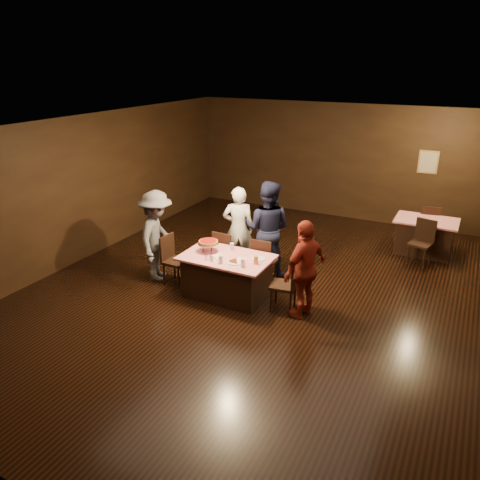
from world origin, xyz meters
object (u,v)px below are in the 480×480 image
(diner_grey_knit, at_px, (157,236))
(glass_amber, at_px, (256,260))
(chair_back_far, at_px, (428,224))
(glass_front_right, at_px, (243,263))
(chair_end_left, at_px, (176,260))
(main_table, at_px, (227,276))
(pizza_stand, at_px, (208,242))
(chair_far_right, at_px, (264,261))
(chair_back_near, at_px, (421,243))
(diner_red_shirt, at_px, (305,269))
(plate_empty, at_px, (258,259))
(back_table, at_px, (424,236))
(diner_white_jacket, at_px, (238,228))
(glass_back, at_px, (232,247))
(diner_navy_hoodie, at_px, (267,229))
(glass_front_left, at_px, (221,259))
(chair_end_right, at_px, (284,284))
(chair_far_left, at_px, (227,253))

(diner_grey_knit, height_order, glass_amber, diner_grey_knit)
(chair_back_far, xyz_separation_m, glass_front_right, (-2.48, -4.60, 0.37))
(chair_end_left, xyz_separation_m, glass_amber, (1.70, -0.05, 0.37))
(main_table, relative_size, pizza_stand, 4.21)
(chair_far_right, xyz_separation_m, pizza_stand, (-0.80, -0.70, 0.48))
(chair_end_left, relative_size, chair_back_near, 1.00)
(main_table, xyz_separation_m, glass_amber, (0.60, -0.05, 0.46))
(diner_red_shirt, distance_m, plate_empty, 0.94)
(back_table, distance_m, plate_empty, 4.33)
(plate_empty, bearing_deg, glass_front_right, -104.04)
(chair_far_right, height_order, diner_white_jacket, diner_white_jacket)
(back_table, height_order, diner_red_shirt, diner_red_shirt)
(glass_front_right, distance_m, glass_amber, 0.25)
(diner_white_jacket, bearing_deg, glass_front_right, 95.95)
(chair_back_near, xyz_separation_m, diner_red_shirt, (-1.46, -3.07, 0.37))
(chair_far_right, bearing_deg, glass_back, 42.52)
(diner_white_jacket, xyz_separation_m, glass_back, (0.32, -0.87, -0.02))
(main_table, relative_size, diner_white_jacket, 0.93)
(diner_navy_hoodie, bearing_deg, back_table, -143.41)
(chair_back_near, bearing_deg, chair_end_left, -129.49)
(main_table, relative_size, chair_end_left, 1.68)
(glass_front_right, bearing_deg, pizza_stand, 160.56)
(chair_back_near, relative_size, glass_front_left, 6.79)
(chair_back_far, distance_m, pizza_stand, 5.46)
(chair_back_far, bearing_deg, chair_far_right, 45.97)
(chair_back_near, distance_m, pizza_stand, 4.51)
(glass_front_left, bearing_deg, back_table, 54.64)
(glass_front_right, bearing_deg, diner_navy_hoodie, 97.25)
(diner_white_jacket, distance_m, glass_back, 0.93)
(chair_end_right, bearing_deg, glass_back, -112.52)
(diner_navy_hoodie, height_order, glass_amber, diner_navy_hoodie)
(chair_far_left, distance_m, diner_red_shirt, 2.06)
(chair_far_left, relative_size, chair_far_right, 1.00)
(diner_red_shirt, height_order, glass_front_left, diner_red_shirt)
(chair_end_left, bearing_deg, plate_empty, -83.53)
(chair_far_left, bearing_deg, chair_end_right, 157.09)
(pizza_stand, distance_m, glass_front_right, 0.91)
(chair_end_left, height_order, glass_amber, chair_end_left)
(pizza_stand, relative_size, plate_empty, 1.52)
(chair_end_right, height_order, glass_back, chair_end_right)
(glass_back, bearing_deg, pizza_stand, -144.46)
(diner_red_shirt, bearing_deg, chair_far_left, -94.18)
(main_table, bearing_deg, chair_end_left, 180.00)
(pizza_stand, bearing_deg, back_table, 48.07)
(chair_end_right, bearing_deg, glass_front_right, -76.86)
(glass_front_left, bearing_deg, pizza_stand, 142.13)
(chair_end_right, height_order, chair_back_far, same)
(chair_back_far, xyz_separation_m, plate_empty, (-2.38, -4.20, 0.30))
(chair_end_left, xyz_separation_m, glass_front_left, (1.15, -0.30, 0.37))
(chair_far_right, height_order, chair_end_right, same)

